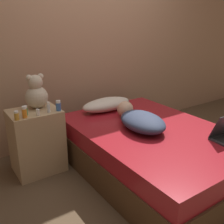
% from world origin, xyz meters
% --- Properties ---
extents(ground_plane, '(12.00, 12.00, 0.00)m').
position_xyz_m(ground_plane, '(0.00, 0.00, 0.00)').
color(ground_plane, brown).
extents(wall_back, '(8.00, 0.06, 2.60)m').
position_xyz_m(wall_back, '(0.00, 1.23, 1.30)').
color(wall_back, tan).
rests_on(wall_back, ground_plane).
extents(bed, '(1.32, 1.90, 0.49)m').
position_xyz_m(bed, '(0.00, 0.00, 0.24)').
color(bed, '#4C331E').
rests_on(bed, ground_plane).
extents(nightstand, '(0.49, 0.41, 0.67)m').
position_xyz_m(nightstand, '(-0.97, 0.71, 0.33)').
color(nightstand, tan).
rests_on(nightstand, ground_plane).
extents(pillow, '(0.64, 0.27, 0.16)m').
position_xyz_m(pillow, '(-0.08, 0.74, 0.57)').
color(pillow, beige).
rests_on(pillow, bed).
extents(person_lying, '(0.48, 0.78, 0.18)m').
position_xyz_m(person_lying, '(-0.07, 0.12, 0.57)').
color(person_lying, '#2D3851').
rests_on(person_lying, bed).
extents(teddy_bear, '(0.23, 0.23, 0.35)m').
position_xyz_m(teddy_bear, '(-0.90, 0.78, 0.82)').
color(teddy_bear, beige).
rests_on(teddy_bear, nightstand).
extents(bottle_white, '(0.03, 0.03, 0.06)m').
position_xyz_m(bottle_white, '(-0.97, 0.56, 0.70)').
color(bottle_white, white).
rests_on(bottle_white, nightstand).
extents(bottle_clear, '(0.03, 0.03, 0.11)m').
position_xyz_m(bottle_clear, '(-0.86, 0.58, 0.72)').
color(bottle_clear, silver).
rests_on(bottle_clear, nightstand).
extents(bottle_amber, '(0.04, 0.04, 0.09)m').
position_xyz_m(bottle_amber, '(-1.17, 0.55, 0.71)').
color(bottle_amber, gold).
rests_on(bottle_amber, nightstand).
extents(bottle_blue, '(0.05, 0.05, 0.10)m').
position_xyz_m(bottle_blue, '(-0.76, 0.58, 0.72)').
color(bottle_blue, '#3866B2').
rests_on(bottle_blue, nightstand).
extents(bottle_green, '(0.04, 0.04, 0.09)m').
position_xyz_m(bottle_green, '(-1.07, 0.63, 0.72)').
color(bottle_green, '#3D8E4C').
rests_on(bottle_green, nightstand).
extents(bottle_orange, '(0.04, 0.04, 0.11)m').
position_xyz_m(bottle_orange, '(-1.10, 0.56, 0.72)').
color(bottle_orange, orange).
rests_on(bottle_orange, nightstand).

